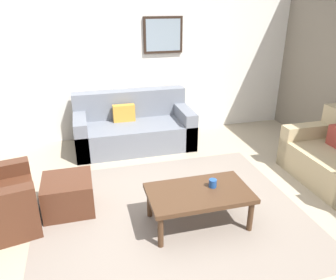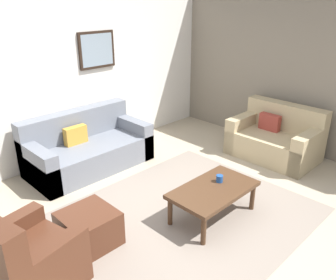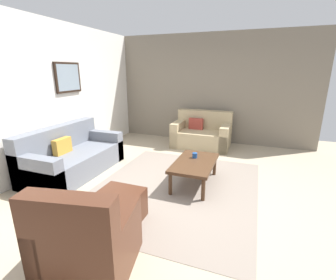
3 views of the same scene
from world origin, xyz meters
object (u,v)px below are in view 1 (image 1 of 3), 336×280
object	(u,v)px
coffee_table	(199,195)
framed_artwork	(163,35)
ottoman	(68,194)
cup	(213,183)
couch_main	(133,128)

from	to	relation	value
coffee_table	framed_artwork	size ratio (longest dim) A/B	1.64
ottoman	coffee_table	xyz separation A→B (m)	(1.37, -0.64, 0.16)
cup	couch_main	bearing A→B (deg)	102.35
couch_main	cup	size ratio (longest dim) A/B	21.36
ottoman	coffee_table	bearing A→B (deg)	-25.03
ottoman	framed_artwork	distance (m)	3.11
couch_main	ottoman	world-z (taller)	couch_main
ottoman	cup	size ratio (longest dim) A/B	6.28
cup	framed_artwork	size ratio (longest dim) A/B	0.13
ottoman	coffee_table	distance (m)	1.52
ottoman	coffee_table	world-z (taller)	coffee_table
couch_main	ottoman	size ratio (longest dim) A/B	3.40
cup	ottoman	bearing A→B (deg)	158.86
coffee_table	ottoman	bearing A→B (deg)	154.97
coffee_table	cup	xyz separation A→B (m)	(0.17, 0.04, 0.10)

